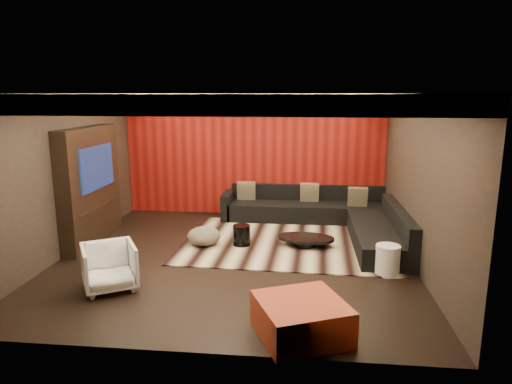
# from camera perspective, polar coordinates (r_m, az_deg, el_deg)

# --- Properties ---
(floor) EXTENTS (6.00, 6.00, 0.02)m
(floor) POSITION_cam_1_polar(r_m,az_deg,el_deg) (8.05, -2.60, -8.26)
(floor) COLOR black
(floor) RESTS_ON ground
(ceiling) EXTENTS (6.00, 6.00, 0.02)m
(ceiling) POSITION_cam_1_polar(r_m,az_deg,el_deg) (7.54, -2.81, 12.26)
(ceiling) COLOR silver
(ceiling) RESTS_ON ground
(wall_back) EXTENTS (6.00, 0.02, 2.80)m
(wall_back) POSITION_cam_1_polar(r_m,az_deg,el_deg) (10.62, -0.25, 4.63)
(wall_back) COLOR black
(wall_back) RESTS_ON ground
(wall_left) EXTENTS (0.02, 6.00, 2.80)m
(wall_left) POSITION_cam_1_polar(r_m,az_deg,el_deg) (8.65, -22.84, 1.92)
(wall_left) COLOR black
(wall_left) RESTS_ON ground
(wall_right) EXTENTS (0.02, 6.00, 2.80)m
(wall_right) POSITION_cam_1_polar(r_m,az_deg,el_deg) (7.81, 19.71, 1.14)
(wall_right) COLOR black
(wall_right) RESTS_ON ground
(red_feature_wall) EXTENTS (5.98, 0.05, 2.78)m
(red_feature_wall) POSITION_cam_1_polar(r_m,az_deg,el_deg) (10.58, -0.27, 4.60)
(red_feature_wall) COLOR #6B0C0A
(red_feature_wall) RESTS_ON ground
(soffit_back) EXTENTS (6.00, 0.60, 0.22)m
(soffit_back) POSITION_cam_1_polar(r_m,az_deg,el_deg) (10.22, -0.45, 11.59)
(soffit_back) COLOR silver
(soffit_back) RESTS_ON ground
(soffit_front) EXTENTS (6.00, 0.60, 0.22)m
(soffit_front) POSITION_cam_1_polar(r_m,az_deg,el_deg) (4.89, -7.71, 10.77)
(soffit_front) COLOR silver
(soffit_front) RESTS_ON ground
(soffit_left) EXTENTS (0.60, 4.80, 0.22)m
(soffit_left) POSITION_cam_1_polar(r_m,az_deg,el_deg) (8.39, -21.69, 10.60)
(soffit_left) COLOR silver
(soffit_left) RESTS_ON ground
(soffit_right) EXTENTS (0.60, 4.80, 0.22)m
(soffit_right) POSITION_cam_1_polar(r_m,az_deg,el_deg) (7.61, 18.11, 10.78)
(soffit_right) COLOR silver
(soffit_right) RESTS_ON ground
(cove_back) EXTENTS (4.80, 0.08, 0.04)m
(cove_back) POSITION_cam_1_polar(r_m,az_deg,el_deg) (9.88, -0.67, 11.04)
(cove_back) COLOR #FFD899
(cove_back) RESTS_ON ground
(cove_front) EXTENTS (4.80, 0.08, 0.04)m
(cove_front) POSITION_cam_1_polar(r_m,az_deg,el_deg) (5.22, -6.79, 9.90)
(cove_front) COLOR #FFD899
(cove_front) RESTS_ON ground
(cove_left) EXTENTS (0.08, 4.80, 0.04)m
(cove_left) POSITION_cam_1_polar(r_m,az_deg,el_deg) (8.24, -19.51, 10.12)
(cove_left) COLOR #FFD899
(cove_left) RESTS_ON ground
(cove_right) EXTENTS (0.08, 4.80, 0.04)m
(cove_right) POSITION_cam_1_polar(r_m,az_deg,el_deg) (7.55, 15.50, 10.24)
(cove_right) COLOR #FFD899
(cove_right) RESTS_ON ground
(tv_surround) EXTENTS (0.30, 2.00, 2.20)m
(tv_surround) POSITION_cam_1_polar(r_m,az_deg,el_deg) (9.15, -20.03, 0.74)
(tv_surround) COLOR black
(tv_surround) RESTS_ON ground
(tv_screen) EXTENTS (0.04, 1.30, 0.80)m
(tv_screen) POSITION_cam_1_polar(r_m,az_deg,el_deg) (9.02, -19.27, 2.91)
(tv_screen) COLOR black
(tv_screen) RESTS_ON ground
(tv_shelf) EXTENTS (0.04, 1.60, 0.04)m
(tv_shelf) POSITION_cam_1_polar(r_m,az_deg,el_deg) (9.16, -18.94, -1.72)
(tv_shelf) COLOR black
(tv_shelf) RESTS_ON ground
(rug) EXTENTS (4.11, 3.14, 0.02)m
(rug) POSITION_cam_1_polar(r_m,az_deg,el_deg) (8.82, 4.08, -6.29)
(rug) COLOR beige
(rug) RESTS_ON floor
(coffee_table) EXTENTS (1.17, 1.17, 0.18)m
(coffee_table) POSITION_cam_1_polar(r_m,az_deg,el_deg) (8.59, 6.21, -6.14)
(coffee_table) COLOR black
(coffee_table) RESTS_ON rug
(drum_stool) EXTENTS (0.42, 0.42, 0.38)m
(drum_stool) POSITION_cam_1_polar(r_m,az_deg,el_deg) (8.56, -1.81, -5.41)
(drum_stool) COLOR black
(drum_stool) RESTS_ON rug
(striped_pouf) EXTENTS (0.82, 0.82, 0.34)m
(striped_pouf) POSITION_cam_1_polar(r_m,az_deg,el_deg) (8.63, -6.52, -5.48)
(striped_pouf) COLOR #B5AD8C
(striped_pouf) RESTS_ON rug
(white_side_table) EXTENTS (0.48, 0.48, 0.48)m
(white_side_table) POSITION_cam_1_polar(r_m,az_deg,el_deg) (7.55, 16.12, -8.16)
(white_side_table) COLOR white
(white_side_table) RESTS_ON floor
(orange_ottoman) EXTENTS (1.27, 1.27, 0.43)m
(orange_ottoman) POSITION_cam_1_polar(r_m,az_deg,el_deg) (5.59, 5.67, -15.45)
(orange_ottoman) COLOR maroon
(orange_ottoman) RESTS_ON floor
(armchair) EXTENTS (1.00, 1.01, 0.68)m
(armchair) POSITION_cam_1_polar(r_m,az_deg,el_deg) (7.04, -17.86, -8.89)
(armchair) COLOR silver
(armchair) RESTS_ON floor
(sectional_sofa) EXTENTS (3.65, 3.50, 0.75)m
(sectional_sofa) POSITION_cam_1_polar(r_m,az_deg,el_deg) (9.67, 9.29, -3.17)
(sectional_sofa) COLOR black
(sectional_sofa) RESTS_ON floor
(throw_pillows) EXTENTS (2.89, 0.58, 0.44)m
(throw_pillows) POSITION_cam_1_polar(r_m,az_deg,el_deg) (10.24, 5.94, -0.15)
(throw_pillows) COLOR tan
(throw_pillows) RESTS_ON sectional_sofa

